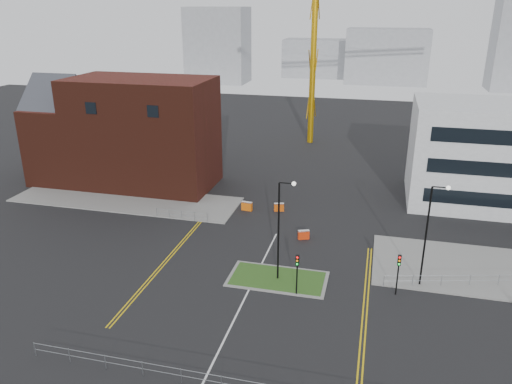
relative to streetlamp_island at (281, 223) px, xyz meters
The scene contains 24 objects.
ground 9.91m from the streetlamp_island, 105.50° to the right, with size 200.00×200.00×0.00m, color black.
pavement_left 26.80m from the streetlamp_island, 147.78° to the left, with size 28.00×8.00×0.12m, color slate.
pavement_right 21.35m from the streetlamp_island, 16.87° to the left, with size 24.00×10.00×0.12m, color slate.
island_kerb 5.38m from the streetlamp_island, behind, with size 8.60×4.60×0.08m, color slate.
grass_island 5.36m from the streetlamp_island, behind, with size 8.00×4.00×0.12m, color #254818.
brick_building 32.20m from the streetlamp_island, 141.56° to the left, with size 24.20×10.07×14.24m.
streetlamp_island is the anchor object (origin of this frame).
streetlamp_right_near 12.17m from the streetlamp_island, ahead, with size 1.46×0.36×9.18m.
traffic_light_island 3.92m from the streetlamp_island, 48.59° to the right, with size 0.28×0.33×3.65m.
traffic_light_right 10.19m from the streetlamp_island, ahead, with size 0.28×0.33×3.65m.
railing_front 14.91m from the streetlamp_island, 99.00° to the right, with size 24.05×0.05×1.10m.
railing_left 17.22m from the streetlamp_island, 142.89° to the left, with size 6.05×0.05×1.10m.
railing_right 19.18m from the streetlamp_island, 10.84° to the left, with size 19.05×5.05×1.10m.
centre_line 8.38m from the streetlamp_island, 110.29° to the right, with size 0.15×30.00×0.01m, color silver.
yellow_left_a 12.61m from the streetlamp_island, 169.89° to the left, with size 0.12×24.00×0.01m, color gold.
yellow_left_b 12.35m from the streetlamp_island, 169.62° to the left, with size 0.12×24.00×0.01m, color gold.
yellow_right_a 9.29m from the streetlamp_island, 15.36° to the right, with size 0.12×20.00×0.01m, color gold.
yellow_right_b 9.53m from the streetlamp_island, 14.78° to the right, with size 0.12×20.00×0.01m, color gold.
skyline_a 119.82m from the streetlamp_island, 110.65° to the left, with size 18.00×12.00×22.00m, color gray.
skyline_b 122.28m from the streetlamp_island, 86.35° to the left, with size 24.00×12.00×16.00m, color gray.
skyline_d 132.40m from the streetlamp_island, 94.43° to the left, with size 30.00×12.00×12.00m, color gray.
barrier_left 16.74m from the streetlamp_island, 115.51° to the left, with size 1.30×0.58×1.06m.
barrier_mid 9.84m from the streetlamp_island, 85.15° to the left, with size 1.20×0.77×0.96m.
barrier_right 16.25m from the streetlamp_island, 101.99° to the left, with size 1.21×0.68×0.97m.
Camera 1 is at (9.44, -29.49, 22.54)m, focal length 35.00 mm.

